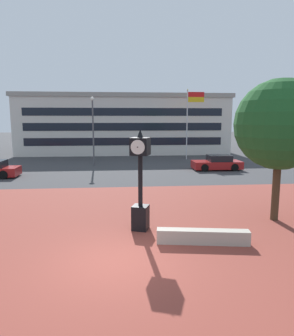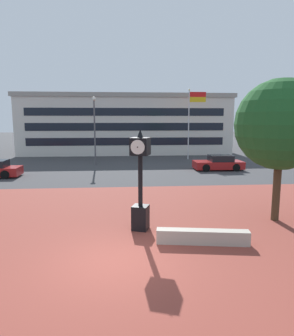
# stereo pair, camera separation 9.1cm
# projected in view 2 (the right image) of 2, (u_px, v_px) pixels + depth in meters

# --- Properties ---
(ground_plane) EXTENTS (200.00, 200.00, 0.00)m
(ground_plane) POSITION_uv_depth(u_px,v_px,m) (115.00, 261.00, 9.40)
(ground_plane) COLOR #38383A
(plaza_brick_paving) EXTENTS (44.00, 14.50, 0.01)m
(plaza_brick_paving) POSITION_uv_depth(u_px,v_px,m) (117.00, 225.00, 12.60)
(plaza_brick_paving) COLOR brown
(plaza_brick_paving) RESTS_ON ground
(planter_wall) EXTENTS (3.22, 0.89, 0.50)m
(planter_wall) POSITION_uv_depth(u_px,v_px,m) (203.00, 237.00, 10.70)
(planter_wall) COLOR #ADA393
(planter_wall) RESTS_ON ground
(street_clock) EXTENTS (0.85, 0.86, 3.94)m
(street_clock) POSITION_uv_depth(u_px,v_px,m) (140.00, 183.00, 11.86)
(street_clock) COLOR black
(street_clock) RESTS_ON ground
(plaza_tree) EXTENTS (4.04, 3.76, 5.97)m
(plaza_tree) POSITION_uv_depth(u_px,v_px,m) (284.00, 127.00, 12.81)
(plaza_tree) COLOR #42301E
(plaza_tree) RESTS_ON ground
(car_street_near) EXTENTS (4.15, 1.99, 1.28)m
(car_street_near) POSITION_uv_depth(u_px,v_px,m) (219.00, 163.00, 26.53)
(car_street_near) COLOR maroon
(car_street_near) RESTS_ON ground
(flagpole_primary) EXTENTS (1.89, 0.14, 7.49)m
(flagpole_primary) POSITION_uv_depth(u_px,v_px,m) (191.00, 117.00, 33.09)
(flagpole_primary) COLOR silver
(flagpole_primary) RESTS_ON ground
(civic_building) EXTENTS (26.41, 14.53, 7.42)m
(civic_building) POSITION_uv_depth(u_px,v_px,m) (126.00, 124.00, 43.17)
(civic_building) COLOR beige
(civic_building) RESTS_ON ground
(street_lamp_post) EXTENTS (0.36, 0.36, 6.38)m
(street_lamp_post) POSITION_uv_depth(u_px,v_px,m) (95.00, 124.00, 28.81)
(street_lamp_post) COLOR #4C4C51
(street_lamp_post) RESTS_ON ground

